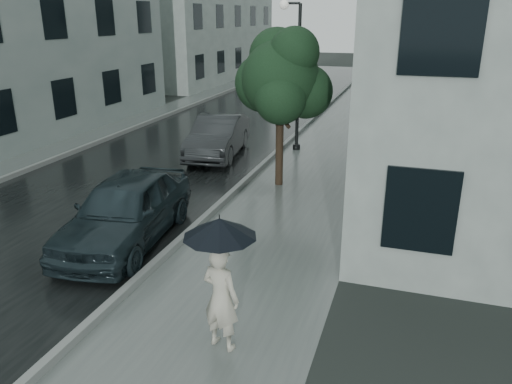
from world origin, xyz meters
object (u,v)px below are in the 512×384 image
(pedestrian, at_px, (221,298))
(lamp_post, at_px, (294,67))
(street_tree, at_px, (281,78))
(car_near, at_px, (126,210))
(car_far, at_px, (218,136))

(pedestrian, relative_size, lamp_post, 0.32)
(pedestrian, relative_size, street_tree, 0.37)
(street_tree, bearing_deg, pedestrian, -81.03)
(car_near, bearing_deg, lamp_post, 74.02)
(car_far, bearing_deg, street_tree, -46.89)
(pedestrian, distance_m, lamp_post, 12.01)
(street_tree, height_order, lamp_post, lamp_post)
(pedestrian, height_order, street_tree, street_tree)
(car_near, bearing_deg, street_tree, 60.32)
(lamp_post, relative_size, car_far, 1.23)
(lamp_post, bearing_deg, car_near, -108.53)
(lamp_post, height_order, car_far, lamp_post)
(pedestrian, bearing_deg, street_tree, -67.14)
(lamp_post, bearing_deg, street_tree, -90.15)
(pedestrian, xyz_separation_m, street_tree, (-1.22, 7.71, 2.25))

